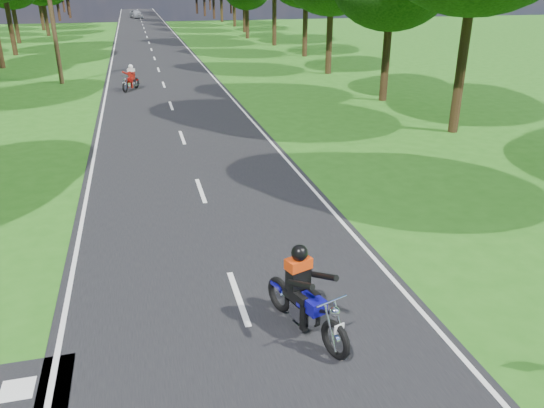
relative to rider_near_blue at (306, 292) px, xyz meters
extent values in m
plane|color=#245D15|center=(-0.96, -0.62, -0.85)|extent=(160.00, 160.00, 0.00)
cube|color=black|center=(-0.96, 49.38, -0.84)|extent=(7.00, 140.00, 0.02)
cube|color=silver|center=(-0.96, 1.38, -0.82)|extent=(0.12, 2.00, 0.01)
cube|color=silver|center=(-0.96, 7.38, -0.82)|extent=(0.12, 2.00, 0.01)
cube|color=silver|center=(-0.96, 13.38, -0.82)|extent=(0.12, 2.00, 0.01)
cube|color=silver|center=(-0.96, 19.38, -0.82)|extent=(0.12, 2.00, 0.01)
cube|color=silver|center=(-0.96, 25.38, -0.82)|extent=(0.12, 2.00, 0.01)
cube|color=silver|center=(-0.96, 31.38, -0.82)|extent=(0.12, 2.00, 0.01)
cube|color=silver|center=(-0.96, 37.38, -0.82)|extent=(0.12, 2.00, 0.01)
cube|color=silver|center=(-0.96, 43.38, -0.82)|extent=(0.12, 2.00, 0.01)
cube|color=silver|center=(-0.96, 49.38, -0.82)|extent=(0.12, 2.00, 0.01)
cube|color=silver|center=(-0.96, 55.38, -0.82)|extent=(0.12, 2.00, 0.01)
cube|color=silver|center=(-0.96, 61.38, -0.82)|extent=(0.12, 2.00, 0.01)
cube|color=silver|center=(-0.96, 67.38, -0.82)|extent=(0.12, 2.00, 0.01)
cube|color=silver|center=(-0.96, 73.38, -0.82)|extent=(0.12, 2.00, 0.01)
cube|color=silver|center=(-0.96, 79.38, -0.82)|extent=(0.12, 2.00, 0.01)
cube|color=silver|center=(-0.96, 85.38, -0.82)|extent=(0.12, 2.00, 0.01)
cube|color=silver|center=(-0.96, 91.38, -0.82)|extent=(0.12, 2.00, 0.01)
cube|color=silver|center=(-0.96, 97.38, -0.82)|extent=(0.12, 2.00, 0.01)
cube|color=silver|center=(-0.96, 103.38, -0.82)|extent=(0.12, 2.00, 0.01)
cube|color=silver|center=(-0.96, 109.38, -0.82)|extent=(0.12, 2.00, 0.01)
cube|color=silver|center=(-0.96, 115.38, -0.82)|extent=(0.12, 2.00, 0.01)
cube|color=silver|center=(-4.26, 49.38, -0.82)|extent=(0.10, 140.00, 0.01)
cube|color=silver|center=(2.34, 49.38, -0.82)|extent=(0.10, 140.00, 0.01)
cube|color=silver|center=(-4.76, -0.32, -0.82)|extent=(0.50, 0.50, 0.01)
cylinder|color=black|center=(-12.22, 42.47, 1.36)|extent=(0.40, 0.40, 4.40)
cylinder|color=black|center=(-13.57, 52.15, 0.75)|extent=(0.40, 0.40, 3.20)
cylinder|color=black|center=(-11.71, 59.53, 0.76)|extent=(0.40, 0.40, 3.22)
cylinder|color=black|center=(-13.25, 67.29, 0.96)|extent=(0.40, 0.40, 3.61)
cylinder|color=black|center=(-12.90, 75.12, 0.49)|extent=(0.40, 0.40, 2.67)
cylinder|color=black|center=(-13.14, 84.28, 0.70)|extent=(0.40, 0.40, 3.09)
cylinder|color=black|center=(-12.19, 90.79, 1.39)|extent=(0.40, 0.40, 4.48)
cylinder|color=black|center=(-13.24, 99.77, 1.20)|extent=(0.40, 0.40, 4.09)
cylinder|color=black|center=(10.10, 11.58, 1.43)|extent=(0.40, 0.40, 4.56)
cylinder|color=black|center=(9.96, 18.07, 0.90)|extent=(0.40, 0.40, 3.49)
cylinder|color=black|center=(10.10, 26.95, 1.00)|extent=(0.40, 0.40, 3.69)
cylinder|color=black|center=(11.21, 35.79, 1.03)|extent=(0.40, 0.40, 3.74)
cylinder|color=black|center=(10.76, 44.10, 1.48)|extent=(0.40, 0.40, 4.64)
cylinder|color=black|center=(9.59, 51.30, 0.61)|extent=(0.40, 0.40, 2.91)
cylinder|color=black|center=(10.81, 58.77, 1.09)|extent=(0.40, 0.40, 3.88)
cylinder|color=black|center=(11.14, 67.25, 1.24)|extent=(0.40, 0.40, 4.18)
cylinder|color=black|center=(10.84, 76.21, 1.47)|extent=(0.40, 0.40, 4.63)
cylinder|color=black|center=(10.73, 83.49, 0.83)|extent=(0.40, 0.40, 3.36)
cylinder|color=black|center=(10.18, 90.72, 1.20)|extent=(0.40, 0.40, 4.09)
cylinder|color=black|center=(9.72, 98.48, 1.39)|extent=(0.40, 0.40, 4.48)
cylinder|color=black|center=(-14.96, 109.38, 1.07)|extent=(0.40, 0.40, 3.84)
cylinder|color=black|center=(-16.96, 94.38, 0.91)|extent=(0.40, 0.40, 3.52)
cylinder|color=black|center=(16.04, 97.38, 1.39)|extent=(0.40, 0.40, 4.48)
cylinder|color=#382616|center=(-6.96, 27.38, 3.15)|extent=(0.26, 0.26, 8.00)
imported|color=silver|center=(-1.58, 87.65, -0.16)|extent=(2.46, 4.16, 1.33)
camera|label=1|loc=(-2.51, -7.50, 5.01)|focal=35.00mm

